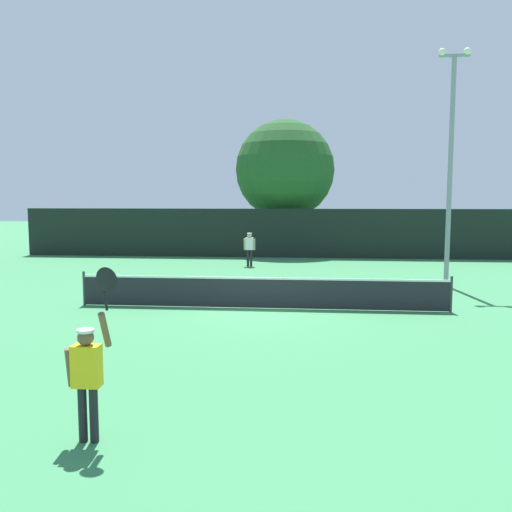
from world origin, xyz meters
The scene contains 10 objects.
ground_plane centered at (0.00, 0.00, 0.00)m, with size 120.00×120.00×0.00m, color #387F4C.
tennis_net centered at (0.00, 0.00, 0.51)m, with size 11.28×0.08×1.07m.
perimeter_fence centered at (0.00, 14.28, 1.39)m, with size 30.15×0.12×2.78m, color black.
player_serving centered at (-1.61, -9.16, 1.05)m, with size 0.67×0.38×2.41m.
player_receiving centered at (-1.46, 10.17, 1.01)m, with size 0.57×0.24×1.66m.
tennis_ball centered at (0.56, 1.38, 0.03)m, with size 0.07×0.07×0.07m, color #CCE033.
light_pole centered at (6.69, 4.86, 4.99)m, with size 1.18×0.28×8.83m.
large_tree centered at (-0.03, 17.30, 5.10)m, with size 6.08×6.08×8.16m.
parked_car_near centered at (6.22, 20.38, 0.78)m, with size 2.39×4.40×1.69m.
parked_car_mid centered at (10.38, 21.82, 0.78)m, with size 2.49×4.43×1.69m.
Camera 1 is at (1.33, -15.97, 3.33)m, focal length 37.48 mm.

